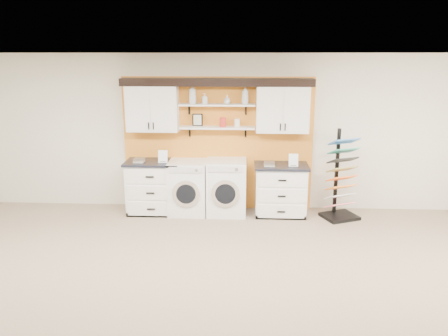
# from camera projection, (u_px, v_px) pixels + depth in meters

# --- Properties ---
(ceiling) EXTENTS (10.00, 10.00, 0.00)m
(ceiling) POSITION_uv_depth(u_px,v_px,m) (187.00, 53.00, 3.66)
(ceiling) COLOR white
(ceiling) RESTS_ON wall_back
(wall_back) EXTENTS (10.00, 0.00, 10.00)m
(wall_back) POSITION_uv_depth(u_px,v_px,m) (218.00, 133.00, 7.88)
(wall_back) COLOR beige
(wall_back) RESTS_ON floor
(accent_panel) EXTENTS (3.40, 0.07, 2.40)m
(accent_panel) POSITION_uv_depth(u_px,v_px,m) (218.00, 144.00, 7.89)
(accent_panel) COLOR orange
(accent_panel) RESTS_ON wall_back
(upper_cabinet_left) EXTENTS (0.90, 0.35, 0.84)m
(upper_cabinet_left) POSITION_uv_depth(u_px,v_px,m) (153.00, 107.00, 7.61)
(upper_cabinet_left) COLOR white
(upper_cabinet_left) RESTS_ON wall_back
(upper_cabinet_right) EXTENTS (0.90, 0.35, 0.84)m
(upper_cabinet_right) POSITION_uv_depth(u_px,v_px,m) (283.00, 108.00, 7.50)
(upper_cabinet_right) COLOR white
(upper_cabinet_right) RESTS_ON wall_back
(shelf_lower) EXTENTS (1.32, 0.28, 0.03)m
(shelf_lower) POSITION_uv_depth(u_px,v_px,m) (217.00, 128.00, 7.65)
(shelf_lower) COLOR white
(shelf_lower) RESTS_ON wall_back
(shelf_upper) EXTENTS (1.32, 0.28, 0.03)m
(shelf_upper) POSITION_uv_depth(u_px,v_px,m) (217.00, 105.00, 7.55)
(shelf_upper) COLOR white
(shelf_upper) RESTS_ON wall_back
(crown_molding) EXTENTS (3.30, 0.41, 0.13)m
(crown_molding) POSITION_uv_depth(u_px,v_px,m) (217.00, 81.00, 7.46)
(crown_molding) COLOR black
(crown_molding) RESTS_ON wall_back
(picture_frame) EXTENTS (0.18, 0.02, 0.22)m
(picture_frame) POSITION_uv_depth(u_px,v_px,m) (197.00, 120.00, 7.68)
(picture_frame) COLOR black
(picture_frame) RESTS_ON shelf_lower
(canister_red) EXTENTS (0.11, 0.11, 0.16)m
(canister_red) POSITION_uv_depth(u_px,v_px,m) (223.00, 122.00, 7.62)
(canister_red) COLOR red
(canister_red) RESTS_ON shelf_lower
(canister_cream) EXTENTS (0.10, 0.10, 0.14)m
(canister_cream) POSITION_uv_depth(u_px,v_px,m) (237.00, 123.00, 7.61)
(canister_cream) COLOR silver
(canister_cream) RESTS_ON shelf_lower
(base_cabinet_left) EXTENTS (0.97, 0.66, 0.95)m
(base_cabinet_left) POSITION_uv_depth(u_px,v_px,m) (154.00, 187.00, 7.82)
(base_cabinet_left) COLOR white
(base_cabinet_left) RESTS_ON floor
(base_cabinet_right) EXTENTS (0.93, 0.66, 0.91)m
(base_cabinet_right) POSITION_uv_depth(u_px,v_px,m) (280.00, 190.00, 7.72)
(base_cabinet_right) COLOR white
(base_cabinet_right) RESTS_ON floor
(washer) EXTENTS (0.68, 0.71, 0.95)m
(washer) POSITION_uv_depth(u_px,v_px,m) (189.00, 187.00, 7.79)
(washer) COLOR white
(washer) RESTS_ON floor
(dryer) EXTENTS (0.70, 0.71, 0.98)m
(dryer) POSITION_uv_depth(u_px,v_px,m) (226.00, 187.00, 7.75)
(dryer) COLOR white
(dryer) RESTS_ON floor
(sample_rack) EXTENTS (0.71, 0.66, 1.56)m
(sample_rack) POSITION_uv_depth(u_px,v_px,m) (340.00, 190.00, 7.53)
(sample_rack) COLOR black
(sample_rack) RESTS_ON floor
(soap_bottle_a) EXTENTS (0.16, 0.16, 0.34)m
(soap_bottle_a) POSITION_uv_depth(u_px,v_px,m) (193.00, 94.00, 7.52)
(soap_bottle_a) COLOR silver
(soap_bottle_a) RESTS_ON shelf_upper
(soap_bottle_b) EXTENTS (0.11, 0.10, 0.18)m
(soap_bottle_b) POSITION_uv_depth(u_px,v_px,m) (205.00, 98.00, 7.53)
(soap_bottle_b) COLOR silver
(soap_bottle_b) RESTS_ON shelf_upper
(soap_bottle_c) EXTENTS (0.16, 0.16, 0.15)m
(soap_bottle_c) POSITION_uv_depth(u_px,v_px,m) (227.00, 100.00, 7.52)
(soap_bottle_c) COLOR silver
(soap_bottle_c) RESTS_ON shelf_upper
(soap_bottle_d) EXTENTS (0.12, 0.12, 0.31)m
(soap_bottle_d) POSITION_uv_depth(u_px,v_px,m) (245.00, 95.00, 7.48)
(soap_bottle_d) COLOR silver
(soap_bottle_d) RESTS_ON shelf_upper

